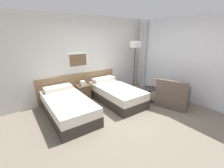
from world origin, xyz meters
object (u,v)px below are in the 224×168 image
(floor_lamp, at_px, (135,48))
(side_table, at_px, (150,92))
(bed_near_window, at_px, (116,94))
(armchair, at_px, (172,97))
(bed_near_door, at_px, (68,107))
(nightstand, at_px, (83,92))

(floor_lamp, height_order, side_table, floor_lamp)
(bed_near_window, distance_m, armchair, 1.75)
(bed_near_window, height_order, side_table, bed_near_window)
(bed_near_door, relative_size, side_table, 4.11)
(bed_near_door, xyz_separation_m, bed_near_window, (1.60, 0.00, 0.00))
(nightstand, height_order, side_table, nightstand)
(bed_near_door, relative_size, bed_near_window, 1.00)
(armchair, bearing_deg, floor_lamp, -19.60)
(side_table, xyz_separation_m, armchair, (0.35, -0.59, -0.06))
(bed_near_door, xyz_separation_m, armchair, (2.83, -1.26, 0.02))
(nightstand, xyz_separation_m, side_table, (1.68, -1.41, 0.07))
(bed_near_window, xyz_separation_m, nightstand, (-0.80, 0.74, 0.01))
(bed_near_door, distance_m, bed_near_window, 1.60)
(bed_near_door, relative_size, armchair, 1.87)
(side_table, bearing_deg, armchair, -59.48)
(nightstand, distance_m, armchair, 2.85)
(bed_near_door, bearing_deg, bed_near_window, 0.00)
(floor_lamp, distance_m, side_table, 1.75)
(floor_lamp, bearing_deg, bed_near_window, -158.94)
(floor_lamp, bearing_deg, side_table, -107.49)
(bed_near_door, bearing_deg, floor_lamp, 9.52)
(armchair, bearing_deg, bed_near_window, 25.10)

